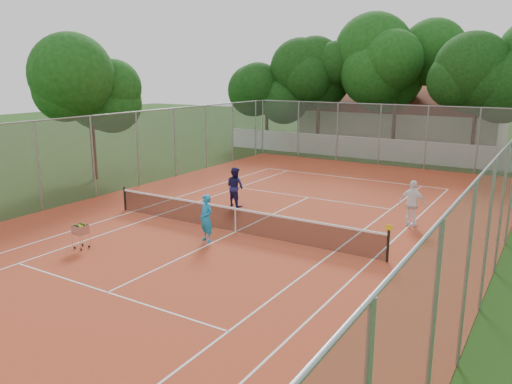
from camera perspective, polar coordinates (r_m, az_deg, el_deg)
The scene contains 12 objects.
ground at distance 19.32m, azimuth -2.35°, elevation -4.64°, with size 120.00×120.00×0.00m, color #18370F.
court_pad at distance 19.31m, azimuth -2.35°, elevation -4.61°, with size 18.00×34.00×0.02m, color #AF4022.
court_lines at distance 19.31m, azimuth -2.35°, elevation -4.57°, with size 10.98×23.78×0.01m, color white.
tennis_net at distance 19.16m, azimuth -2.36°, elevation -3.19°, with size 11.88×0.10×0.98m, color black.
perimeter_fence at distance 18.79m, azimuth -2.41°, elevation 1.17°, with size 18.00×34.00×4.00m, color slate.
boundary_wall at distance 36.09m, azimuth 14.83°, elevation 4.68°, with size 26.00×0.30×1.50m, color white.
clubhouse at distance 46.03m, azimuth 16.27°, elevation 8.23°, with size 16.40×9.00×4.40m, color beige.
tropical_trees at distance 38.60m, azimuth 16.56°, elevation 11.47°, with size 29.00×19.00×10.00m, color black.
player_near at distance 18.10m, azimuth -5.70°, elevation -3.00°, with size 0.63×0.42×1.74m, color #1892CE.
player_far_left at distance 22.78m, azimuth -2.41°, elevation 0.60°, with size 0.88×0.69×1.82m, color navy.
player_far_right at distance 20.77m, azimuth 17.45°, elevation -1.24°, with size 1.09×0.45×1.86m, color white.
ball_hopper at distance 18.42m, azimuth -19.38°, elevation -4.73°, with size 0.45×0.45×0.94m, color #B0AFB6.
Camera 1 is at (10.32, -15.18, 6.02)m, focal length 35.00 mm.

